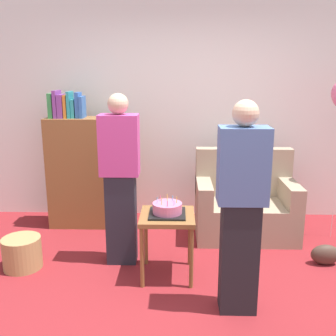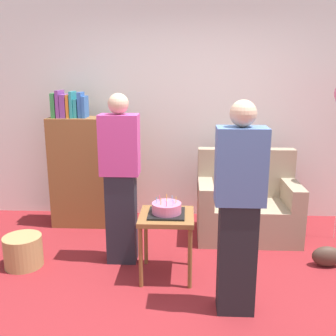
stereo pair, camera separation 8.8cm
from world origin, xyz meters
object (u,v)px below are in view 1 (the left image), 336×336
Objects in this scene: side_table at (167,224)px; birthday_cake at (167,209)px; handbag at (325,255)px; wicker_basket at (22,253)px; bookshelf at (83,169)px; person_holding_cake at (241,209)px; person_blowing_candles at (120,179)px; couch at (245,206)px.

side_table is 1.84× the size of birthday_cake.
birthday_cake is 1.63m from handbag.
birthday_cake is 1.47m from wicker_basket.
birthday_cake is (1.04, -1.21, -0.05)m from bookshelf.
person_holding_cake is 2.14m from wicker_basket.
bookshelf is 4.47× the size of wicker_basket.
birthday_cake is at bearing -51.27° from person_holding_cake.
bookshelf reaches higher than side_table.
person_holding_cake is 1.42m from handbag.
person_holding_cake is at bearing -17.65° from wicker_basket.
bookshelf is 0.99× the size of person_blowing_candles.
side_table is 0.62m from person_blowing_candles.
wicker_basket is (-0.34, -1.11, -0.54)m from bookshelf.
person_blowing_candles reaches higher than couch.
bookshelf is 2.35m from person_holding_cake.
person_holding_cake is at bearing -42.38° from birthday_cake.
person_blowing_candles is (-0.45, 0.27, 0.33)m from side_table.
wicker_basket is (-1.38, 0.11, -0.49)m from birthday_cake.
person_holding_cake is at bearing -42.38° from side_table.
wicker_basket is at bearing -107.15° from bookshelf.
couch is 3.06× the size of wicker_basket.
handbag is (0.67, -0.72, -0.24)m from couch.
birthday_cake reaches higher than handbag.
couch is 3.93× the size of handbag.
person_blowing_candles is 4.53× the size of wicker_basket.
person_holding_cake reaches higher than bookshelf.
person_holding_cake reaches higher than wicker_basket.
bookshelf is at bearing 159.27° from handbag.
person_blowing_candles is at bearing 149.13° from side_table.
person_holding_cake is (0.56, -0.51, 0.19)m from birthday_cake.
wicker_basket is at bearing 175.61° from side_table.
bookshelf is 5.03× the size of birthday_cake.
side_table is at bearing -170.89° from handbag.
wicker_basket is 1.29× the size of handbag.
side_table reaches higher than handbag.
birthday_cake is (-0.85, -0.96, 0.30)m from couch.
person_blowing_candles is at bearing -58.07° from bookshelf.
couch is 1.55m from person_blowing_candles.
birthday_cake is 0.78m from person_holding_cake.
handbag is at bearing -20.73° from bookshelf.
side_table is (-0.85, -0.96, 0.16)m from couch.
couch is at bearing 17.44° from person_blowing_candles.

